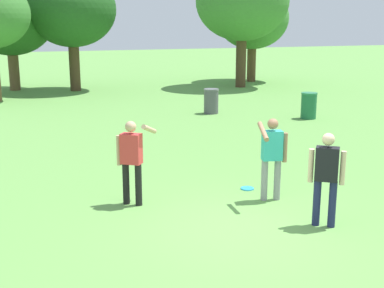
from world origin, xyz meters
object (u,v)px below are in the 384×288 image
(tree_far_right, at_px, (72,10))
(tree_back_left, at_px, (253,19))
(person_catcher, at_px, (132,156))
(tree_slender_mid, at_px, (242,1))
(frisbee, at_px, (247,188))
(tree_broad_center, at_px, (10,19))
(person_thrower, at_px, (326,174))
(trash_can_further_along, at_px, (211,101))
(person_bystander, at_px, (272,153))
(trash_can_beside_table, at_px, (309,106))

(tree_far_right, bearing_deg, tree_back_left, 2.58)
(person_catcher, height_order, tree_slender_mid, tree_slender_mid)
(tree_back_left, bearing_deg, frisbee, -118.64)
(frisbee, relative_size, tree_slender_mid, 0.04)
(tree_slender_mid, bearing_deg, frisbee, -116.82)
(frisbee, relative_size, tree_broad_center, 0.05)
(person_thrower, distance_m, tree_far_right, 20.37)
(trash_can_further_along, bearing_deg, tree_back_left, 53.98)
(frisbee, distance_m, tree_far_right, 18.30)
(person_catcher, height_order, trash_can_further_along, person_catcher)
(person_catcher, bearing_deg, person_bystander, -16.83)
(tree_far_right, xyz_separation_m, tree_slender_mid, (8.73, -1.76, 0.48))
(person_thrower, distance_m, trash_can_further_along, 11.49)
(frisbee, bearing_deg, trash_can_beside_table, 47.30)
(trash_can_further_along, relative_size, tree_slender_mid, 0.14)
(trash_can_further_along, distance_m, tree_back_left, 12.14)
(tree_broad_center, bearing_deg, person_catcher, -86.93)
(person_catcher, bearing_deg, trash_can_beside_table, 37.39)
(person_catcher, bearing_deg, tree_slender_mid, 56.53)
(person_bystander, distance_m, tree_broad_center, 20.53)
(person_thrower, distance_m, tree_slender_mid, 20.28)
(tree_broad_center, bearing_deg, tree_back_left, -4.01)
(trash_can_beside_table, bearing_deg, trash_can_further_along, 140.60)
(trash_can_further_along, xyz_separation_m, tree_back_left, (6.88, 9.46, 3.22))
(tree_back_left, bearing_deg, tree_slender_mid, -129.88)
(person_thrower, distance_m, frisbee, 2.48)
(person_thrower, bearing_deg, person_bystander, 96.26)
(trash_can_beside_table, distance_m, trash_can_further_along, 3.71)
(tree_broad_center, relative_size, tree_slender_mid, 0.83)
(trash_can_beside_table, bearing_deg, person_bystander, -129.01)
(frisbee, bearing_deg, tree_broad_center, 100.37)
(trash_can_beside_table, bearing_deg, tree_far_right, 120.17)
(tree_back_left, bearing_deg, tree_broad_center, 175.99)
(person_bystander, xyz_separation_m, tree_far_right, (-0.71, 18.60, 3.14))
(tree_slender_mid, bearing_deg, trash_can_further_along, -124.74)
(person_catcher, bearing_deg, person_thrower, -39.66)
(tree_slender_mid, height_order, tree_back_left, tree_slender_mid)
(frisbee, xyz_separation_m, trash_can_beside_table, (5.98, 6.48, 0.47))
(person_catcher, bearing_deg, tree_far_right, 83.98)
(person_catcher, relative_size, frisbee, 5.92)
(trash_can_beside_table, relative_size, tree_back_left, 0.17)
(frisbee, height_order, tree_far_right, tree_far_right)
(person_catcher, distance_m, tree_back_left, 22.32)
(tree_broad_center, bearing_deg, tree_far_right, -26.11)
(person_catcher, xyz_separation_m, tree_back_left, (12.49, 18.30, 2.74))
(tree_back_left, bearing_deg, person_bystander, -117.41)
(tree_broad_center, bearing_deg, frisbee, -79.63)
(trash_can_beside_table, bearing_deg, tree_back_left, 71.25)
(person_thrower, bearing_deg, tree_broad_center, 99.98)
(tree_broad_center, relative_size, tree_back_left, 1.01)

